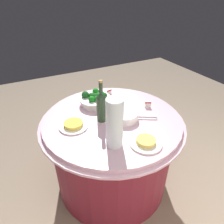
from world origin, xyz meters
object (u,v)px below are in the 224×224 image
object	(u,v)px
plate_stack	(125,116)
label_placard_rear	(148,104)
broccoli_bowl	(95,99)
serving_tongs	(148,118)
label_placard_mid	(109,92)
food_plate_fried_egg	(74,125)
label_placard_front	(121,104)
food_plate_noodles	(146,142)
decorative_fruit_vase	(115,126)
wine_bottle	(101,106)

from	to	relation	value
plate_stack	label_placard_rear	bearing A→B (deg)	-166.74
broccoli_bowl	serving_tongs	world-z (taller)	broccoli_bowl
label_placard_mid	label_placard_rear	world-z (taller)	same
food_plate_fried_egg	label_placard_front	bearing A→B (deg)	-168.40
food_plate_noodles	serving_tongs	bearing A→B (deg)	-128.22
broccoli_bowl	decorative_fruit_vase	world-z (taller)	decorative_fruit_vase
plate_stack	label_placard_front	world-z (taller)	plate_stack
label_placard_front	label_placard_rear	bearing A→B (deg)	151.17
decorative_fruit_vase	label_placard_front	bearing A→B (deg)	-123.96
serving_tongs	food_plate_noodles	bearing A→B (deg)	51.78
broccoli_bowl	wine_bottle	xyz separation A→B (m)	(0.06, 0.26, 0.08)
label_placard_mid	label_placard_rear	distance (m)	0.41
broccoli_bowl	wine_bottle	size ratio (longest dim) A/B	0.83
plate_stack	wine_bottle	bearing A→B (deg)	-21.56
broccoli_bowl	serving_tongs	bearing A→B (deg)	124.30
wine_bottle	food_plate_fried_egg	bearing A→B (deg)	-4.65
label_placard_front	label_placard_mid	bearing A→B (deg)	-93.78
decorative_fruit_vase	serving_tongs	world-z (taller)	decorative_fruit_vase
decorative_fruit_vase	label_placard_rear	xyz separation A→B (m)	(-0.48, -0.29, -0.12)
label_placard_rear	food_plate_fried_egg	bearing A→B (deg)	-1.86
broccoli_bowl	label_placard_front	bearing A→B (deg)	139.34
food_plate_fried_egg	food_plate_noodles	bearing A→B (deg)	132.29
label_placard_mid	label_placard_rear	size ratio (longest dim) A/B	1.00
wine_bottle	food_plate_fried_egg	world-z (taller)	wine_bottle
wine_bottle	decorative_fruit_vase	world-z (taller)	decorative_fruit_vase
food_plate_fried_egg	label_placard_mid	size ratio (longest dim) A/B	4.00
wine_bottle	label_placard_rear	size ratio (longest dim) A/B	6.11
label_placard_rear	decorative_fruit_vase	bearing A→B (deg)	31.27
serving_tongs	label_placard_front	distance (m)	0.28
label_placard_front	food_plate_fried_egg	bearing A→B (deg)	11.60
serving_tongs	broccoli_bowl	bearing A→B (deg)	-55.70
food_plate_noodles	label_placard_rear	bearing A→B (deg)	-127.60
wine_bottle	label_placard_front	size ratio (longest dim) A/B	6.11
food_plate_fried_egg	label_placard_rear	xyz separation A→B (m)	(-0.66, 0.02, 0.02)
plate_stack	food_plate_fried_egg	size ratio (longest dim) A/B	0.95
serving_tongs	label_placard_front	world-z (taller)	label_placard_front
plate_stack	decorative_fruit_vase	distance (m)	0.34
label_placard_front	label_placard_rear	size ratio (longest dim) A/B	1.00
decorative_fruit_vase	wine_bottle	bearing A→B (deg)	-98.41
broccoli_bowl	food_plate_fried_egg	world-z (taller)	broccoli_bowl
food_plate_fried_egg	label_placard_mid	bearing A→B (deg)	-143.64
broccoli_bowl	decorative_fruit_vase	size ratio (longest dim) A/B	0.82
serving_tongs	label_placard_front	size ratio (longest dim) A/B	2.93
food_plate_noodles	wine_bottle	bearing A→B (deg)	-69.44
serving_tongs	label_placard_rear	bearing A→B (deg)	-126.54
plate_stack	wine_bottle	distance (m)	0.21
label_placard_mid	broccoli_bowl	bearing A→B (deg)	28.29
wine_bottle	serving_tongs	size ratio (longest dim) A/B	2.08
serving_tongs	food_plate_fried_egg	xyz separation A→B (m)	(0.56, -0.16, 0.01)
food_plate_fried_egg	label_placard_rear	bearing A→B (deg)	178.14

